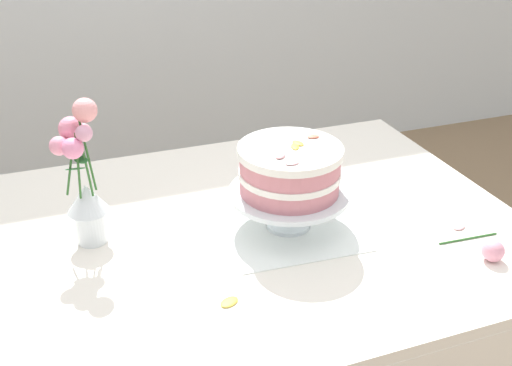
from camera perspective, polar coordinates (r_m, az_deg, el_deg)
The scene contains 8 objects.
dining_table at distance 1.49m, azimuth -1.69°, elevation -7.57°, with size 1.40×1.00×0.74m.
linen_napkin at distance 1.46m, azimuth 3.10°, elevation -4.12°, with size 0.32×0.32×0.00m, color white.
cake_stand at distance 1.42m, azimuth 3.18°, elevation -1.32°, with size 0.29×0.29×0.10m.
layer_cake at distance 1.38m, azimuth 3.26°, elevation 1.35°, with size 0.24×0.24×0.12m.
flower_vase at distance 1.38m, azimuth -16.21°, elevation 0.20°, with size 0.11×0.11×0.35m.
fallen_rose at distance 1.43m, azimuth 21.74°, elevation -6.04°, with size 0.15×0.12×0.05m.
loose_petal_0 at distance 1.54m, azimuth 18.92°, elevation -3.92°, with size 0.04×0.03×0.01m, color pink.
loose_petal_1 at distance 1.22m, azimuth -2.59°, elevation -11.34°, with size 0.04×0.03×0.01m, color yellow.
Camera 1 is at (-0.37, -1.17, 1.51)m, focal length 41.65 mm.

